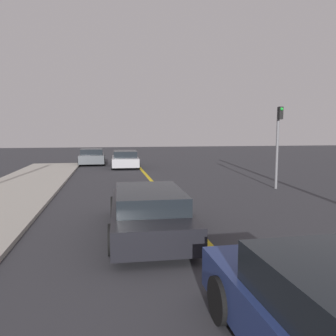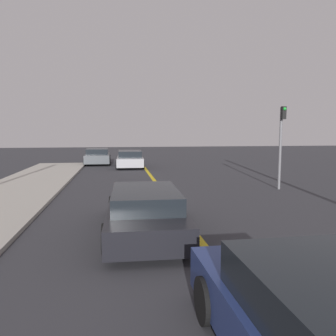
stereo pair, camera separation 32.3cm
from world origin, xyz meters
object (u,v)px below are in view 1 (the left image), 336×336
Objects in this scene: car_parked_left_lot at (125,159)px; traffic_light at (278,138)px; car_far_distant at (148,211)px; car_oncoming_far at (92,157)px.

car_parked_left_lot is 1.20× the size of traffic_light.
car_far_distant is 1.16× the size of car_oncoming_far.
traffic_light is at bearing -56.81° from car_parked_left_lot.
car_parked_left_lot reaches higher than car_far_distant.
car_far_distant is 1.30× the size of traffic_light.
traffic_light is at bearing 41.50° from car_far_distant.
car_oncoming_far is 15.82m from traffic_light.
traffic_light reaches higher than car_far_distant.
car_far_distant is 1.08× the size of car_parked_left_lot.
traffic_light reaches higher than car_oncoming_far.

